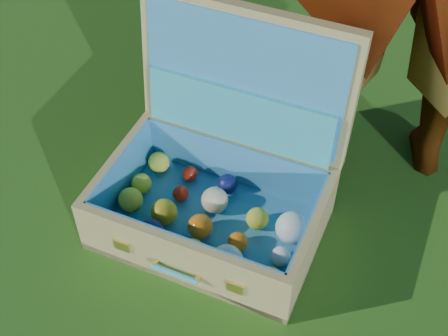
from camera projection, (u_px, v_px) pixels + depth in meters
ground at (141, 248)px, 1.88m from camera, size 60.00×60.00×0.00m
suitcase at (221, 172)px, 1.85m from camera, size 0.69×0.58×0.63m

